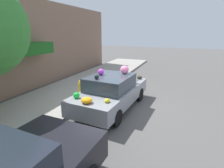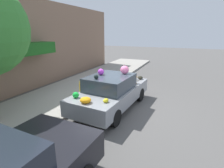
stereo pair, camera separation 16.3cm
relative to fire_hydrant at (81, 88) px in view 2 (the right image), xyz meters
name	(u,v)px [view 2 (the right image)]	position (x,y,z in m)	size (l,w,h in m)	color
ground_plane	(113,108)	(-0.48, -1.79, -0.47)	(60.00, 60.00, 0.00)	#565451
sidewalk_curb	(60,96)	(-0.48, 0.91, -0.41)	(24.00, 3.20, 0.13)	#9E998E
building_facade	(18,46)	(-0.54, 3.11, 1.82)	(18.00, 1.20, 4.60)	#846651
fire_hydrant	(81,88)	(0.00, 0.00, 0.00)	(0.20, 0.20, 0.70)	gold
art_car	(112,91)	(-0.51, -1.75, 0.23)	(4.05, 1.93, 1.67)	gray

